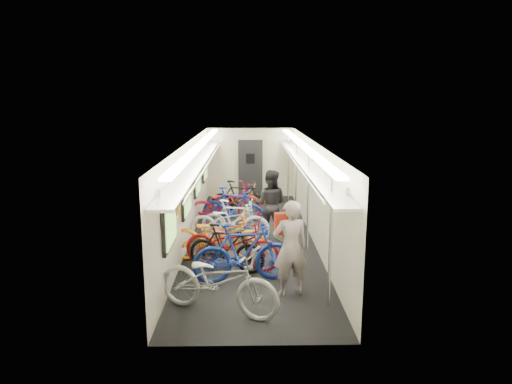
{
  "coord_description": "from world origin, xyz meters",
  "views": [
    {
      "loc": [
        -0.08,
        -10.85,
        3.43
      ],
      "look_at": [
        0.11,
        0.13,
        1.15
      ],
      "focal_mm": 32.0,
      "sensor_mm": 36.0,
      "label": 1
    }
  ],
  "objects_px": {
    "bicycle_0": "(218,281)",
    "backpack": "(282,224)",
    "bicycle_1": "(243,253)",
    "passenger_near": "(290,248)",
    "passenger_mid": "(270,204)"
  },
  "relations": [
    {
      "from": "bicycle_0",
      "to": "backpack",
      "type": "height_order",
      "value": "backpack"
    },
    {
      "from": "bicycle_0",
      "to": "backpack",
      "type": "xyz_separation_m",
      "value": [
        1.07,
        0.76,
        0.72
      ]
    },
    {
      "from": "bicycle_0",
      "to": "bicycle_1",
      "type": "bearing_deg",
      "value": 6.16
    },
    {
      "from": "passenger_near",
      "to": "backpack",
      "type": "height_order",
      "value": "passenger_near"
    },
    {
      "from": "passenger_mid",
      "to": "bicycle_1",
      "type": "bearing_deg",
      "value": 91.16
    },
    {
      "from": "bicycle_0",
      "to": "backpack",
      "type": "bearing_deg",
      "value": -31.09
    },
    {
      "from": "bicycle_1",
      "to": "backpack",
      "type": "height_order",
      "value": "backpack"
    },
    {
      "from": "bicycle_1",
      "to": "passenger_near",
      "type": "distance_m",
      "value": 1.04
    },
    {
      "from": "bicycle_0",
      "to": "bicycle_1",
      "type": "distance_m",
      "value": 1.32
    },
    {
      "from": "bicycle_1",
      "to": "passenger_near",
      "type": "xyz_separation_m",
      "value": [
        0.83,
        -0.56,
        0.28
      ]
    },
    {
      "from": "bicycle_1",
      "to": "backpack",
      "type": "relative_size",
      "value": 5.06
    },
    {
      "from": "bicycle_1",
      "to": "passenger_mid",
      "type": "xyz_separation_m",
      "value": [
        0.64,
        2.81,
        0.28
      ]
    },
    {
      "from": "bicycle_0",
      "to": "passenger_mid",
      "type": "xyz_separation_m",
      "value": [
        1.03,
        4.07,
        0.3
      ]
    },
    {
      "from": "bicycle_0",
      "to": "bicycle_1",
      "type": "height_order",
      "value": "bicycle_1"
    },
    {
      "from": "bicycle_1",
      "to": "backpack",
      "type": "distance_m",
      "value": 1.1
    }
  ]
}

